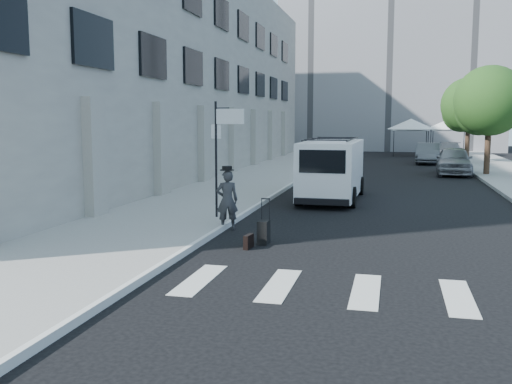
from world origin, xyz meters
The scene contains 16 objects.
ground centered at (0.00, 0.00, 0.00)m, with size 120.00×120.00×0.00m, color black.
sidewalk_left centered at (-4.25, 16.00, 0.07)m, with size 4.50×48.00×0.15m, color gray.
building_left centered at (-11.50, 18.00, 6.00)m, with size 10.00×44.00×12.00m, color gray.
building_far centered at (2.00, 50.00, 12.50)m, with size 22.00×12.00×25.00m, color slate.
sign_pole centered at (-2.36, 3.20, 2.65)m, with size 1.03×0.07×3.50m.
tree_near centered at (7.50, 20.15, 3.97)m, with size 3.80×3.83×6.03m.
tree_far centered at (7.50, 29.15, 3.97)m, with size 3.80×3.83×6.03m.
tent_left centered at (4.00, 38.00, 2.71)m, with size 4.00×4.00×3.20m.
tent_right centered at (7.20, 38.50, 2.71)m, with size 4.00×4.00×3.20m.
businessman centered at (-1.90, 1.99, 0.85)m, with size 0.62×0.41×1.70m, color #323234.
briefcase centered at (-0.74, -0.13, 0.17)m, with size 0.12×0.44×0.34m, color black.
suitcase centered at (-0.50, 0.46, 0.30)m, with size 0.27×0.41×1.14m.
cargo_van centered at (0.32, 8.98, 1.19)m, with size 2.25×6.11×2.29m.
parked_car_a centered at (5.95, 20.71, 0.80)m, with size 1.90×4.72×1.61m, color gray.
parked_car_b centered at (5.00, 28.99, 0.73)m, with size 1.55×4.43×1.46m, color #5A5C62.
parked_car_c centered at (6.80, 32.96, 0.68)m, with size 1.92×4.72×1.37m, color gray.
Camera 1 is at (2.62, -13.25, 3.10)m, focal length 40.00 mm.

